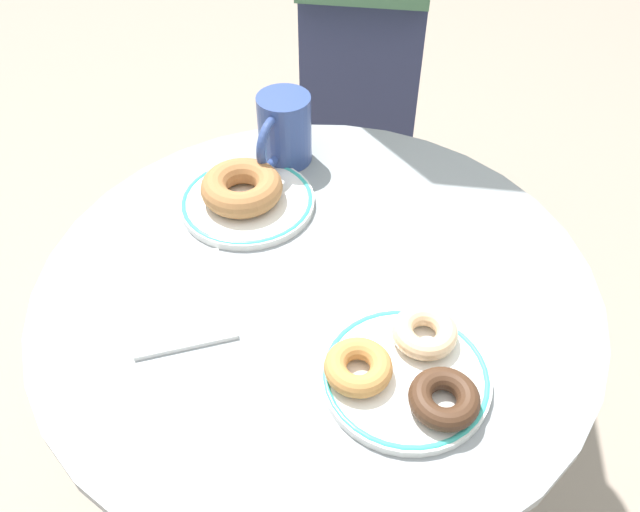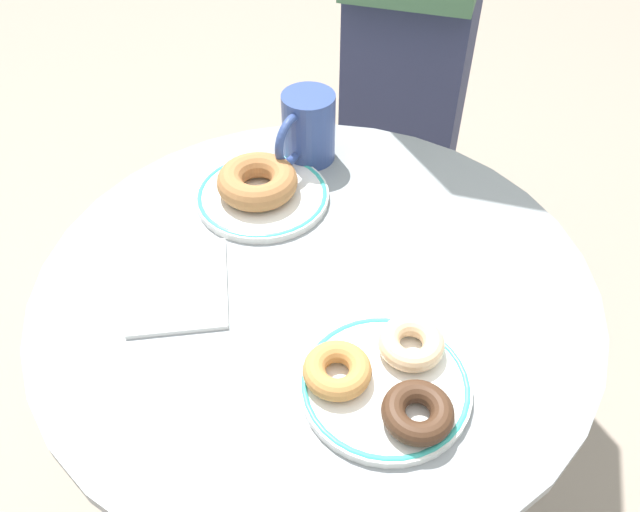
% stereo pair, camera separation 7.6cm
% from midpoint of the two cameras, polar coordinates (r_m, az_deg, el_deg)
% --- Properties ---
extents(cafe_table, '(0.69, 0.69, 0.76)m').
position_cam_midpoint_polar(cafe_table, '(0.99, 1.92, -12.74)').
color(cafe_table, gray).
rests_on(cafe_table, ground).
extents(plate_left, '(0.19, 0.19, 0.01)m').
position_cam_midpoint_polar(plate_left, '(0.89, -2.73, 5.33)').
color(plate_left, white).
rests_on(plate_left, cafe_table).
extents(plate_right, '(0.18, 0.18, 0.01)m').
position_cam_midpoint_polar(plate_right, '(0.69, 9.10, -11.53)').
color(plate_right, white).
rests_on(plate_right, cafe_table).
extents(donut_cinnamon, '(0.15, 0.15, 0.04)m').
position_cam_midpoint_polar(donut_cinnamon, '(0.88, -3.15, 6.59)').
color(donut_cinnamon, '#A36B3D').
rests_on(donut_cinnamon, plate_left).
extents(donut_chocolate, '(0.07, 0.07, 0.02)m').
position_cam_midpoint_polar(donut_chocolate, '(0.65, 12.15, -13.71)').
color(donut_chocolate, '#422819').
rests_on(donut_chocolate, plate_right).
extents(donut_glazed, '(0.10, 0.10, 0.02)m').
position_cam_midpoint_polar(donut_glazed, '(0.70, 11.29, -7.84)').
color(donut_glazed, '#E0B789').
rests_on(donut_glazed, plate_right).
extents(donut_old_fashioned, '(0.10, 0.10, 0.02)m').
position_cam_midpoint_polar(donut_old_fashioned, '(0.67, 4.86, -10.35)').
color(donut_old_fashioned, '#BC7F42').
rests_on(donut_old_fashioned, plate_right).
extents(paper_napkin, '(0.18, 0.16, 0.01)m').
position_cam_midpoint_polar(paper_napkin, '(0.78, -9.82, -2.75)').
color(paper_napkin, white).
rests_on(paper_napkin, cafe_table).
extents(coffee_mug, '(0.09, 0.12, 0.10)m').
position_cam_midpoint_polar(coffee_mug, '(0.94, 1.18, 11.25)').
color(coffee_mug, '#334784').
rests_on(coffee_mug, cafe_table).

